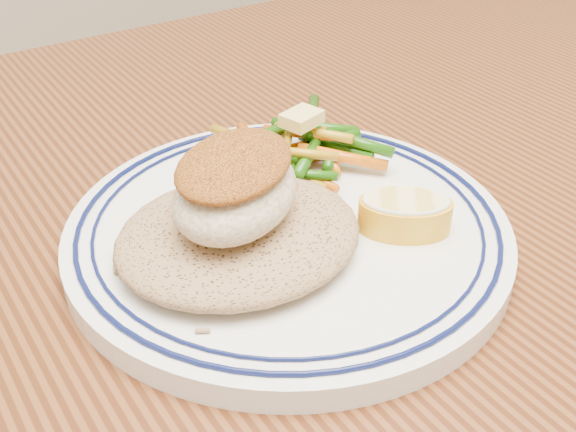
{
  "coord_description": "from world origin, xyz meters",
  "views": [
    {
      "loc": [
        -0.18,
        -0.24,
        1.0
      ],
      "look_at": [
        0.02,
        0.05,
        0.77
      ],
      "focal_mm": 45.0,
      "sensor_mm": 36.0,
      "label": 1
    }
  ],
  "objects_px": {
    "plate": "(288,231)",
    "lemon_wedge": "(405,212)",
    "rice_pilaf": "(239,231)",
    "fish_fillet": "(235,186)",
    "vegetable_pile": "(301,147)",
    "dining_table": "(309,417)"
  },
  "relations": [
    {
      "from": "rice_pilaf",
      "to": "fish_fillet",
      "type": "xyz_separation_m",
      "value": [
        -0.0,
        0.0,
        0.03
      ]
    },
    {
      "from": "lemon_wedge",
      "to": "rice_pilaf",
      "type": "bearing_deg",
      "value": 158.88
    },
    {
      "from": "plate",
      "to": "fish_fillet",
      "type": "distance_m",
      "value": 0.06
    },
    {
      "from": "dining_table",
      "to": "plate",
      "type": "relative_size",
      "value": 5.79
    },
    {
      "from": "dining_table",
      "to": "lemon_wedge",
      "type": "height_order",
      "value": "lemon_wedge"
    },
    {
      "from": "dining_table",
      "to": "plate",
      "type": "height_order",
      "value": "plate"
    },
    {
      "from": "dining_table",
      "to": "rice_pilaf",
      "type": "bearing_deg",
      "value": 118.55
    },
    {
      "from": "plate",
      "to": "rice_pilaf",
      "type": "bearing_deg",
      "value": -168.81
    },
    {
      "from": "vegetable_pile",
      "to": "lemon_wedge",
      "type": "height_order",
      "value": "vegetable_pile"
    },
    {
      "from": "fish_fillet",
      "to": "rice_pilaf",
      "type": "bearing_deg",
      "value": -53.58
    },
    {
      "from": "dining_table",
      "to": "lemon_wedge",
      "type": "relative_size",
      "value": 21.71
    },
    {
      "from": "plate",
      "to": "vegetable_pile",
      "type": "xyz_separation_m",
      "value": [
        0.04,
        0.05,
        0.02
      ]
    },
    {
      "from": "plate",
      "to": "lemon_wedge",
      "type": "xyz_separation_m",
      "value": [
        0.05,
        -0.04,
        0.02
      ]
    },
    {
      "from": "plate",
      "to": "vegetable_pile",
      "type": "height_order",
      "value": "vegetable_pile"
    },
    {
      "from": "dining_table",
      "to": "plate",
      "type": "distance_m",
      "value": 0.12
    },
    {
      "from": "fish_fillet",
      "to": "vegetable_pile",
      "type": "relative_size",
      "value": 1.0
    },
    {
      "from": "plate",
      "to": "lemon_wedge",
      "type": "relative_size",
      "value": 3.75
    },
    {
      "from": "rice_pilaf",
      "to": "vegetable_pile",
      "type": "xyz_separation_m",
      "value": [
        0.08,
        0.06,
        0.0
      ]
    },
    {
      "from": "fish_fillet",
      "to": "lemon_wedge",
      "type": "bearing_deg",
      "value": -21.36
    },
    {
      "from": "vegetable_pile",
      "to": "plate",
      "type": "bearing_deg",
      "value": -130.72
    },
    {
      "from": "rice_pilaf",
      "to": "lemon_wedge",
      "type": "relative_size",
      "value": 1.99
    },
    {
      "from": "vegetable_pile",
      "to": "lemon_wedge",
      "type": "bearing_deg",
      "value": -85.45
    }
  ]
}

